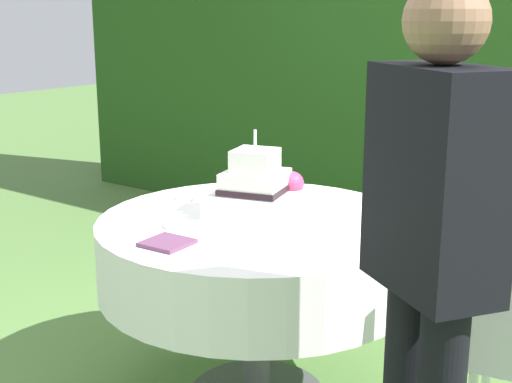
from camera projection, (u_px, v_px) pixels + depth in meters
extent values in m
cube|color=#234C19|center=(491.00, 26.00, 4.46)|extent=(6.68, 0.69, 2.84)
cylinder|color=#4C4C51|center=(257.00, 314.00, 2.79)|extent=(0.10, 0.10, 0.72)
cylinder|color=olive|center=(257.00, 224.00, 2.69)|extent=(1.19, 1.19, 0.03)
cylinder|color=white|center=(257.00, 253.00, 2.72)|extent=(1.22, 1.22, 0.27)
cube|color=white|center=(255.00, 203.00, 2.75)|extent=(0.39, 0.39, 0.09)
cube|color=white|center=(255.00, 182.00, 2.73)|extent=(0.27, 0.27, 0.09)
cube|color=black|center=(255.00, 189.00, 2.74)|extent=(0.28, 0.28, 0.02)
cube|color=white|center=(255.00, 160.00, 2.71)|extent=(0.19, 0.19, 0.09)
sphere|color=#D13866|center=(292.00, 183.00, 2.80)|extent=(0.10, 0.10, 0.10)
cylinder|color=silver|center=(255.00, 140.00, 2.69)|extent=(0.01, 0.01, 0.08)
cylinder|color=white|center=(179.00, 225.00, 2.60)|extent=(0.12, 0.12, 0.01)
cylinder|color=white|center=(385.00, 233.00, 2.51)|extent=(0.14, 0.14, 0.01)
cylinder|color=white|center=(321.00, 198.00, 2.97)|extent=(0.14, 0.14, 0.01)
cylinder|color=white|center=(188.00, 197.00, 2.99)|extent=(0.11, 0.11, 0.01)
cube|color=#603856|center=(167.00, 243.00, 2.40)|extent=(0.16, 0.16, 0.01)
cube|color=black|center=(436.00, 181.00, 1.70)|extent=(0.41, 0.37, 0.55)
sphere|color=#8C664C|center=(446.00, 21.00, 1.61)|extent=(0.20, 0.20, 0.20)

